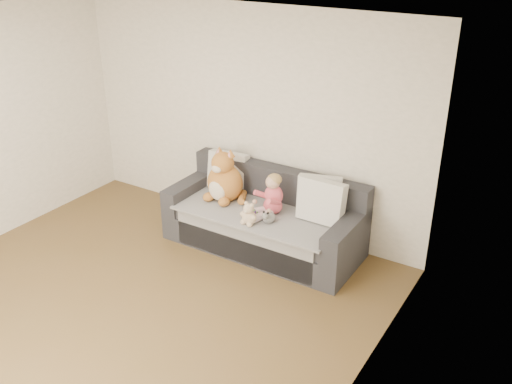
{
  "coord_description": "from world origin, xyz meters",
  "views": [
    {
      "loc": [
        3.42,
        -2.8,
        3.34
      ],
      "look_at": [
        0.53,
        1.87,
        0.75
      ],
      "focal_mm": 40.0,
      "sensor_mm": 36.0,
      "label": 1
    }
  ],
  "objects_px": {
    "toddler": "(271,197)",
    "sofa": "(265,221)",
    "sippy_cup": "(253,213)",
    "teddy_bear": "(249,215)",
    "plush_cat": "(224,180)"
  },
  "relations": [
    {
      "from": "toddler",
      "to": "sofa",
      "type": "bearing_deg",
      "value": 173.17
    },
    {
      "from": "sofa",
      "to": "sippy_cup",
      "type": "bearing_deg",
      "value": -88.27
    },
    {
      "from": "teddy_bear",
      "to": "sippy_cup",
      "type": "xyz_separation_m",
      "value": [
        -0.03,
        0.14,
        -0.04
      ]
    },
    {
      "from": "plush_cat",
      "to": "sofa",
      "type": "bearing_deg",
      "value": 7.47
    },
    {
      "from": "plush_cat",
      "to": "teddy_bear",
      "type": "distance_m",
      "value": 0.68
    },
    {
      "from": "toddler",
      "to": "teddy_bear",
      "type": "height_order",
      "value": "toddler"
    },
    {
      "from": "toddler",
      "to": "plush_cat",
      "type": "height_order",
      "value": "plush_cat"
    },
    {
      "from": "toddler",
      "to": "sippy_cup",
      "type": "height_order",
      "value": "toddler"
    },
    {
      "from": "teddy_bear",
      "to": "toddler",
      "type": "bearing_deg",
      "value": 84.71
    },
    {
      "from": "toddler",
      "to": "plush_cat",
      "type": "distance_m",
      "value": 0.63
    },
    {
      "from": "plush_cat",
      "to": "teddy_bear",
      "type": "relative_size",
      "value": 2.54
    },
    {
      "from": "teddy_bear",
      "to": "sippy_cup",
      "type": "height_order",
      "value": "teddy_bear"
    },
    {
      "from": "sippy_cup",
      "to": "plush_cat",
      "type": "bearing_deg",
      "value": 156.66
    },
    {
      "from": "toddler",
      "to": "sippy_cup",
      "type": "relative_size",
      "value": 3.97
    },
    {
      "from": "toddler",
      "to": "sippy_cup",
      "type": "xyz_separation_m",
      "value": [
        -0.1,
        -0.2,
        -0.13
      ]
    }
  ]
}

